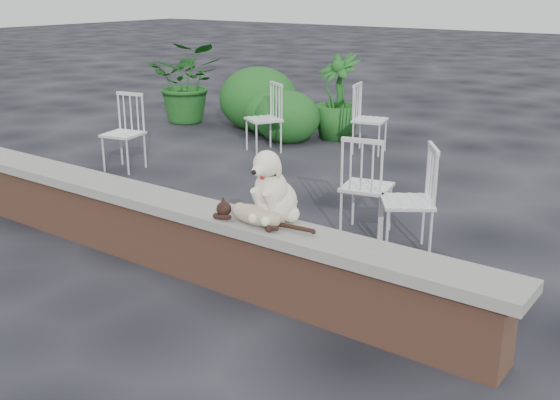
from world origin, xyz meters
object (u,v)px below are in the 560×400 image
Objects in this scene: potted_plant_a at (188,82)px; cat at (255,214)px; chair_b at (264,118)px; chair_e at (370,119)px; dog at (276,184)px; potted_plant_b at (337,97)px; chair_a at (123,133)px; chair_d at (407,200)px; chair_c at (367,185)px.

cat is at bearing -42.13° from potted_plant_a.
potted_plant_a is at bearing -172.30° from chair_b.
dog is at bearing -173.52° from chair_e.
dog is 0.44× the size of potted_plant_b.
dog is 0.59× the size of chair_b.
chair_a and chair_b have the same top height.
chair_e and chair_a have the same top height.
chair_d is at bearing -17.71° from chair_a.
chair_b is (-1.20, -0.81, 0.00)m from chair_e.
chair_d is (0.49, -0.18, 0.00)m from chair_c.
chair_a is 0.75× the size of potted_plant_b.
chair_e is at bearing 179.59° from chair_d.
dog is at bearing -51.31° from chair_d.
chair_b is at bearing -158.15° from chair_d.
dog is 0.59× the size of chair_a.
chair_c is 3.52m from chair_a.
chair_a is at bearing 128.02° from chair_e.
dog is 1.55m from chair_c.
potted_plant_b reaches higher than chair_b.
chair_a is 0.71× the size of potted_plant_a.
chair_d is at bearing -4.32° from chair_b.
chair_b is (-2.70, 3.60, -0.19)m from cat.
chair_b is (-2.78, 3.45, -0.39)m from dog.
potted_plant_a is (-3.50, 0.11, 0.20)m from chair_e.
potted_plant_a is (-5.07, 4.36, -0.19)m from dog.
chair_a is at bearing -129.51° from chair_d.
potted_plant_a is at bearing -153.43° from chair_d.
chair_b is at bearing -106.57° from potted_plant_b.
cat is 1.01× the size of chair_d.
chair_b is (-2.69, 1.95, 0.00)m from chair_c.
chair_d and chair_b have the same top height.
chair_c and chair_d have the same top height.
chair_d is 0.75× the size of potted_plant_b.
potted_plant_a reaches higher than chair_c.
chair_c is 0.71× the size of potted_plant_a.
chair_d is (0.48, 1.47, -0.19)m from cat.
chair_e reaches higher than cat.
dog is 4.44m from chair_b.
potted_plant_a is at bearing 106.17° from chair_a.
chair_a is at bearing -111.57° from potted_plant_b.
potted_plant_b is at bearing 45.89° from chair_e.
potted_plant_b reaches higher than cat.
cat is 1.56m from chair_d.
chair_c is 1.00× the size of chair_d.
chair_c is 1.00× the size of chair_b.
chair_e is 3.50m from potted_plant_a.
chair_b is at bearing 127.18° from dog.
chair_b is at bearing 52.45° from chair_a.
chair_a is at bearing -85.51° from chair_b.
dog is 0.58× the size of cat.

